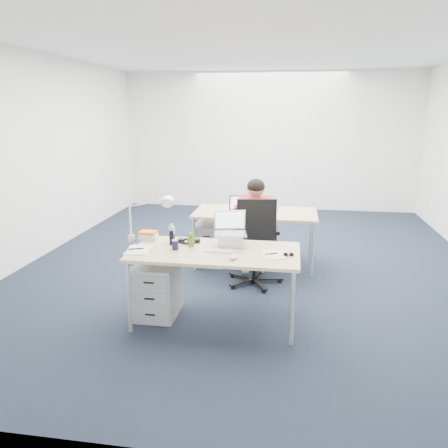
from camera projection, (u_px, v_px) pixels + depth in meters
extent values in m
plane|color=black|center=(252.00, 263.00, 5.99)|extent=(7.00, 7.00, 0.00)
cube|color=silver|center=(269.00, 141.00, 8.98)|extent=(6.00, 0.02, 2.80)
cube|color=silver|center=(192.00, 234.00, 2.29)|extent=(6.00, 0.02, 2.80)
cube|color=silver|center=(39.00, 156.00, 6.09)|extent=(0.02, 7.00, 2.80)
cube|color=white|center=(255.00, 44.00, 5.28)|extent=(6.00, 7.00, 0.01)
cube|color=tan|center=(215.00, 252.00, 4.17)|extent=(1.60, 0.80, 0.03)
cylinder|color=#B7BABC|center=(129.00, 297.00, 4.04)|extent=(0.04, 0.04, 0.70)
cylinder|color=#B7BABC|center=(293.00, 308.00, 3.81)|extent=(0.04, 0.04, 0.70)
cylinder|color=#B7BABC|center=(153.00, 271.00, 4.71)|extent=(0.04, 0.04, 0.70)
cylinder|color=#B7BABC|center=(293.00, 279.00, 4.48)|extent=(0.04, 0.04, 0.70)
cube|color=tan|center=(255.00, 213.00, 5.75)|extent=(1.60, 0.80, 0.03)
cylinder|color=#B7BABC|center=(194.00, 244.00, 5.63)|extent=(0.04, 0.04, 0.70)
cylinder|color=#B7BABC|center=(313.00, 250.00, 5.40)|extent=(0.04, 0.04, 0.70)
cylinder|color=#B7BABC|center=(205.00, 230.00, 6.29)|extent=(0.04, 0.04, 0.70)
cylinder|color=#B7BABC|center=(311.00, 235.00, 6.07)|extent=(0.04, 0.04, 0.70)
cylinder|color=black|center=(254.00, 262.00, 5.22)|extent=(0.05, 0.05, 0.42)
cube|color=black|center=(254.00, 245.00, 5.17)|extent=(0.53, 0.53, 0.07)
cube|color=black|center=(257.00, 222.00, 4.86)|extent=(0.44, 0.12, 0.52)
cube|color=red|center=(255.00, 219.00, 5.10)|extent=(0.41, 0.26, 0.53)
sphere|color=tan|center=(256.00, 188.00, 5.01)|extent=(0.20, 0.20, 0.20)
cube|color=#A3A5A8|center=(158.00, 289.00, 4.41)|extent=(0.40, 0.50, 0.55)
cube|color=#A3A5A8|center=(210.00, 243.00, 5.92)|extent=(0.40, 0.50, 0.55)
cube|color=white|center=(219.00, 251.00, 4.14)|extent=(0.26, 0.12, 0.01)
ellipsoid|color=white|center=(233.00, 257.00, 3.92)|extent=(0.08, 0.12, 0.04)
cylinder|color=#161847|center=(175.00, 245.00, 4.18)|extent=(0.07, 0.07, 0.10)
cylinder|color=silver|center=(172.00, 234.00, 4.36)|extent=(0.08, 0.08, 0.20)
cube|color=silver|center=(148.00, 235.00, 4.52)|extent=(0.20, 0.17, 0.08)
cube|color=black|center=(171.00, 238.00, 4.31)|extent=(0.04, 0.04, 0.15)
cube|color=#FBFC92|center=(138.00, 250.00, 4.16)|extent=(0.23, 0.32, 0.01)
cube|color=#FBFC92|center=(273.00, 255.00, 4.03)|extent=(0.23, 0.29, 0.01)
cylinder|color=white|center=(275.00, 205.00, 5.89)|extent=(0.09, 0.09, 0.11)
cube|color=white|center=(237.00, 208.00, 5.97)|extent=(0.26, 0.33, 0.01)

